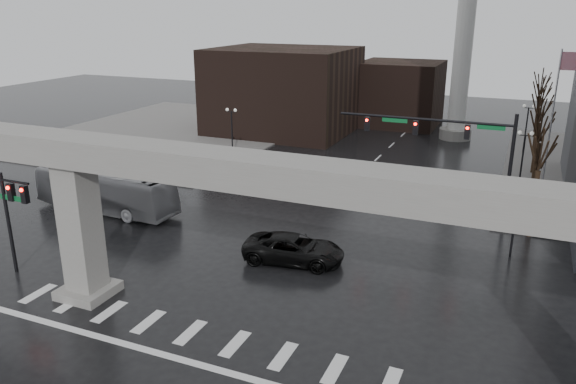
% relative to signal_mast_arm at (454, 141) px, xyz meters
% --- Properties ---
extents(ground, '(160.00, 160.00, 0.00)m').
position_rel_signal_mast_arm_xyz_m(ground, '(-8.99, -18.80, -5.83)').
color(ground, black).
rests_on(ground, ground).
extents(sidewalk_nw, '(28.00, 36.00, 0.15)m').
position_rel_signal_mast_arm_xyz_m(sidewalk_nw, '(-34.99, 17.20, -5.75)').
color(sidewalk_nw, '#64615F').
rests_on(sidewalk_nw, ground).
extents(elevated_guideway, '(48.00, 2.60, 8.70)m').
position_rel_signal_mast_arm_xyz_m(elevated_guideway, '(-7.73, -18.80, 1.05)').
color(elevated_guideway, gray).
rests_on(elevated_guideway, ground).
extents(building_far_left, '(16.00, 14.00, 10.00)m').
position_rel_signal_mast_arm_xyz_m(building_far_left, '(-22.99, 23.20, -0.83)').
color(building_far_left, black).
rests_on(building_far_left, ground).
extents(building_far_mid, '(10.00, 10.00, 8.00)m').
position_rel_signal_mast_arm_xyz_m(building_far_mid, '(-10.99, 33.20, -1.83)').
color(building_far_mid, black).
rests_on(building_far_mid, ground).
extents(smokestack, '(3.60, 3.60, 30.00)m').
position_rel_signal_mast_arm_xyz_m(smokestack, '(-2.99, 27.20, 7.52)').
color(smokestack, silver).
rests_on(smokestack, ground).
extents(signal_mast_arm, '(12.12, 0.43, 8.00)m').
position_rel_signal_mast_arm_xyz_m(signal_mast_arm, '(0.00, 0.00, 0.00)').
color(signal_mast_arm, black).
rests_on(signal_mast_arm, ground).
extents(signal_left_pole, '(2.30, 0.30, 6.00)m').
position_rel_signal_mast_arm_xyz_m(signal_left_pole, '(-21.24, -18.30, -1.76)').
color(signal_left_pole, black).
rests_on(signal_left_pole, ground).
extents(flagpole_assembly, '(2.06, 0.12, 12.00)m').
position_rel_signal_mast_arm_xyz_m(flagpole_assembly, '(6.30, 3.20, 1.70)').
color(flagpole_assembly, silver).
rests_on(flagpole_assembly, ground).
extents(lamp_right_0, '(1.22, 0.32, 5.11)m').
position_rel_signal_mast_arm_xyz_m(lamp_right_0, '(4.51, -4.80, -2.36)').
color(lamp_right_0, black).
rests_on(lamp_right_0, ground).
extents(lamp_right_1, '(1.22, 0.32, 5.11)m').
position_rel_signal_mast_arm_xyz_m(lamp_right_1, '(4.51, 9.20, -2.36)').
color(lamp_right_1, black).
rests_on(lamp_right_1, ground).
extents(lamp_right_2, '(1.22, 0.32, 5.11)m').
position_rel_signal_mast_arm_xyz_m(lamp_right_2, '(4.51, 23.20, -2.36)').
color(lamp_right_2, black).
rests_on(lamp_right_2, ground).
extents(lamp_left_0, '(1.22, 0.32, 5.11)m').
position_rel_signal_mast_arm_xyz_m(lamp_left_0, '(-22.49, -4.80, -2.36)').
color(lamp_left_0, black).
rests_on(lamp_left_0, ground).
extents(lamp_left_1, '(1.22, 0.32, 5.11)m').
position_rel_signal_mast_arm_xyz_m(lamp_left_1, '(-22.49, 9.20, -2.36)').
color(lamp_left_1, black).
rests_on(lamp_left_1, ground).
extents(lamp_left_2, '(1.22, 0.32, 5.11)m').
position_rel_signal_mast_arm_xyz_m(lamp_left_2, '(-22.49, 23.20, -2.36)').
color(lamp_left_2, black).
rests_on(lamp_left_2, ground).
extents(tree_right_0, '(1.09, 1.58, 7.50)m').
position_rel_signal_mast_arm_xyz_m(tree_right_0, '(5.54, -0.78, -3.04)').
color(tree_right_0, black).
rests_on(tree_right_0, ground).
extents(tree_right_1, '(1.09, 1.61, 7.67)m').
position_rel_signal_mast_arm_xyz_m(tree_right_1, '(5.54, 7.22, -2.98)').
color(tree_right_1, black).
rests_on(tree_right_1, ground).
extents(tree_right_2, '(1.10, 1.63, 7.85)m').
position_rel_signal_mast_arm_xyz_m(tree_right_2, '(5.54, 15.22, -2.91)').
color(tree_right_2, black).
rests_on(tree_right_2, ground).
extents(tree_right_3, '(1.11, 1.66, 8.02)m').
position_rel_signal_mast_arm_xyz_m(tree_right_3, '(5.54, 23.22, -2.85)').
color(tree_right_3, black).
rests_on(tree_right_3, ground).
extents(tree_right_4, '(1.12, 1.69, 8.19)m').
position_rel_signal_mast_arm_xyz_m(tree_right_4, '(5.54, 31.22, -2.79)').
color(tree_right_4, black).
rests_on(tree_right_4, ground).
extents(pickup_truck, '(6.36, 3.59, 1.68)m').
position_rel_signal_mast_arm_xyz_m(pickup_truck, '(-7.47, -10.72, -4.99)').
color(pickup_truck, black).
rests_on(pickup_truck, ground).
extents(city_bus, '(11.89, 3.46, 3.27)m').
position_rel_signal_mast_arm_xyz_m(city_bus, '(-23.86, -8.02, -4.19)').
color(city_bus, '#98989C').
rests_on(city_bus, ground).
extents(far_car, '(1.97, 4.56, 1.53)m').
position_rel_signal_mast_arm_xyz_m(far_car, '(-9.08, 7.10, -5.06)').
color(far_car, black).
rests_on(far_car, ground).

